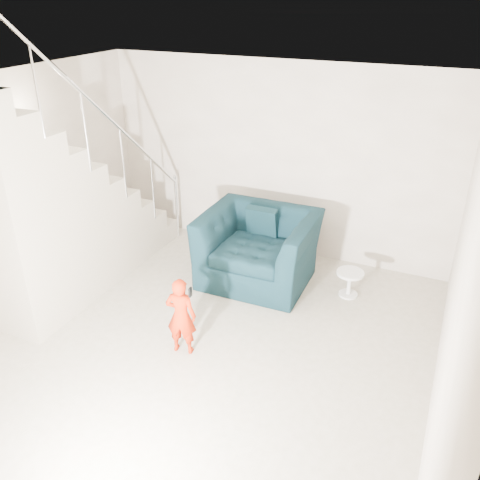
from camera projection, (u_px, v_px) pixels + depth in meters
name	position (u px, v px, depth m)	size (l,w,h in m)	color
floor	(181.00, 354.00, 5.42)	(5.50, 5.50, 0.00)	gray
ceiling	(164.00, 97.00, 4.21)	(5.50, 5.50, 0.00)	silver
back_wall	(276.00, 160.00, 7.06)	(5.00, 5.00, 0.00)	#A89989
right_wall	(455.00, 302.00, 3.90)	(5.50, 5.50, 0.00)	#A89989
armchair	(258.00, 248.00, 6.62)	(1.42, 1.24, 0.92)	black
toddler	(181.00, 316.00, 5.29)	(0.33, 0.21, 0.89)	#B01905
side_table	(350.00, 280.00, 6.36)	(0.34, 0.34, 0.34)	silver
staircase	(57.00, 222.00, 6.18)	(1.02, 3.03, 3.62)	#ADA089
cushion	(262.00, 221.00, 6.78)	(0.42, 0.12, 0.40)	black
throw	(213.00, 233.00, 6.76)	(0.04, 0.45, 0.50)	black
phone	(190.00, 292.00, 5.09)	(0.02, 0.05, 0.10)	black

